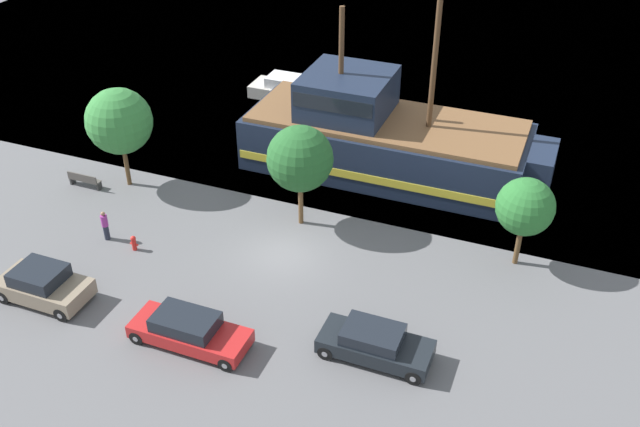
{
  "coord_description": "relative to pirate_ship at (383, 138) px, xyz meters",
  "views": [
    {
      "loc": [
        11.48,
        -24.43,
        20.03
      ],
      "look_at": [
        1.03,
        2.0,
        1.2
      ],
      "focal_mm": 40.0,
      "sensor_mm": 36.0,
      "label": 1
    }
  ],
  "objects": [
    {
      "name": "ground_plane",
      "position": [
        -1.89,
        -9.19,
        -1.97
      ],
      "size": [
        160.0,
        160.0,
        0.0
      ],
      "primitive_type": "plane",
      "color": "#5B5B5E"
    },
    {
      "name": "pirate_ship",
      "position": [
        0.0,
        0.0,
        0.0
      ],
      "size": [
        16.57,
        5.93,
        9.95
      ],
      "color": "#192338",
      "rests_on": "water_surface"
    },
    {
      "name": "moored_boat_dockside",
      "position": [
        -8.75,
        6.95,
        -1.41
      ],
      "size": [
        5.18,
        2.2,
        1.48
      ],
      "color": "#B7B2A8",
      "rests_on": "water_surface"
    },
    {
      "name": "parked_car_curb_front",
      "position": [
        4.16,
        -14.13,
        -1.28
      ],
      "size": [
        4.39,
        1.86,
        1.38
      ],
      "color": "black",
      "rests_on": "ground_plane"
    },
    {
      "name": "parked_car_curb_mid",
      "position": [
        -2.9,
        -16.11,
        -1.29
      ],
      "size": [
        4.83,
        1.83,
        1.37
      ],
      "color": "#B21E1E",
      "rests_on": "ground_plane"
    },
    {
      "name": "parked_car_curb_rear",
      "position": [
        -10.05,
        -16.02,
        -1.2
      ],
      "size": [
        3.93,
        2.02,
        1.57
      ],
      "color": "#7F705B",
      "rests_on": "ground_plane"
    },
    {
      "name": "fire_hydrant",
      "position": [
        -8.54,
        -11.59,
        -1.56
      ],
      "size": [
        0.42,
        0.25,
        0.76
      ],
      "color": "red",
      "rests_on": "ground_plane"
    },
    {
      "name": "bench_promenade_east",
      "position": [
        -14.25,
        -7.74,
        -1.52
      ],
      "size": [
        1.84,
        0.45,
        0.85
      ],
      "color": "#4C4742",
      "rests_on": "ground_plane"
    },
    {
      "name": "pedestrian_walking_near",
      "position": [
        -10.26,
        -11.33,
        -1.19
      ],
      "size": [
        0.32,
        0.32,
        1.56
      ],
      "color": "#232838",
      "rests_on": "ground_plane"
    },
    {
      "name": "tree_row_east",
      "position": [
        -12.22,
        -6.59,
        1.8
      ],
      "size": [
        3.45,
        3.45,
        5.5
      ],
      "color": "brown",
      "rests_on": "ground_plane"
    },
    {
      "name": "tree_row_mideast",
      "position": [
        -2.1,
        -6.6,
        1.67
      ],
      "size": [
        3.19,
        3.19,
        5.24
      ],
      "color": "brown",
      "rests_on": "ground_plane"
    },
    {
      "name": "tree_row_midwest",
      "position": [
        8.35,
        -6.01,
        1.09
      ],
      "size": [
        2.6,
        2.6,
        4.37
      ],
      "color": "brown",
      "rests_on": "ground_plane"
    }
  ]
}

